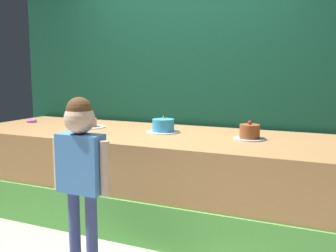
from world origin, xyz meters
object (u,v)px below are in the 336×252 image
child_figure (81,158)px  cake_left (89,124)px  donut (32,121)px  cake_center (163,126)px  cake_right (250,133)px

child_figure → cake_left: bearing=123.1°
donut → cake_center: (1.65, -0.03, 0.04)m
child_figure → cake_right: 1.43m
cake_left → cake_right: 1.65m
cake_left → cake_right: (1.65, -0.01, 0.02)m
donut → cake_right: size_ratio=0.41×
child_figure → donut: size_ratio=10.86×
donut → cake_left: (0.82, -0.06, 0.02)m
cake_center → cake_right: size_ratio=1.16×
cake_left → cake_center: bearing=1.9°
child_figure → cake_center: (0.12, 1.10, 0.09)m
donut → cake_center: 1.65m
donut → cake_center: bearing=-1.2°
child_figure → cake_right: (0.95, 1.07, 0.09)m
donut → cake_left: size_ratio=0.34×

